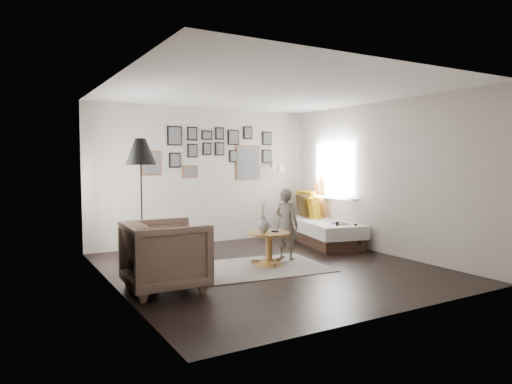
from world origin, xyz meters
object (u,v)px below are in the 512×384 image
vase (264,223)px  demijohn_small (355,240)px  magazine_basket (144,276)px  daybed (320,227)px  demijohn_large (337,240)px  floor_lamp (141,157)px  armchair (166,255)px  child (287,224)px  pedestal_table (269,250)px

vase → demijohn_small: vase is taller
magazine_basket → daybed: bearing=22.2°
demijohn_large → floor_lamp: bearing=172.0°
armchair → demijohn_small: armchair is taller
magazine_basket → child: child is taller
vase → armchair: vase is taller
pedestal_table → vase: vase is taller
daybed → demijohn_large: daybed is taller
vase → demijohn_large: bearing=10.5°
floor_lamp → demijohn_small: bearing=-9.1°
daybed → child: 1.72m
pedestal_table → child: child is taller
pedestal_table → child: bearing=24.0°
magazine_basket → demijohn_large: (3.67, 0.80, 0.00)m
pedestal_table → demijohn_large: bearing=11.7°
daybed → armchair: size_ratio=2.21×
pedestal_table → vase: 0.43m
floor_lamp → demijohn_small: (3.65, -0.59, -1.47)m
daybed → demijohn_small: (0.06, -0.93, -0.12)m
vase → demijohn_small: size_ratio=0.98×
armchair → floor_lamp: size_ratio=0.50×
daybed → vase: bearing=-137.4°
pedestal_table → magazine_basket: bearing=-167.3°
vase → child: 0.58m
vase → demijohn_small: bearing=5.5°
armchair → magazine_basket: size_ratio=2.32×
pedestal_table → demijohn_small: 1.95m
demijohn_small → child: size_ratio=0.41×
armchair → demijohn_large: (3.41, 0.82, -0.23)m
daybed → child: (-1.42, -0.94, 0.28)m
child → demijohn_large: bearing=-103.4°
vase → armchair: 1.80m
vase → floor_lamp: bearing=154.4°
pedestal_table → floor_lamp: 2.36m
demijohn_large → child: 1.22m
vase → demijohn_small: (2.02, 0.19, -0.48)m
demijohn_small → vase: bearing=-174.5°
magazine_basket → demijohn_small: bearing=9.6°
magazine_basket → child: size_ratio=0.36×
pedestal_table → demijohn_small: bearing=6.3°
daybed → floor_lamp: (-3.59, -0.34, 1.36)m
demijohn_large → vase: bearing=-169.5°
armchair → demijohn_small: bearing=-77.4°
armchair → vase: bearing=-71.5°
daybed → demijohn_small: 0.94m
daybed → armchair: bearing=-143.3°
vase → demijohn_large: (1.70, 0.31, -0.45)m
floor_lamp → demijohn_small: floor_lamp is taller
floor_lamp → child: 2.50m
magazine_basket → demijohn_small: (4.00, 0.68, -0.02)m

